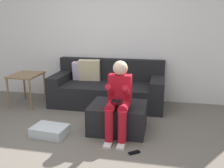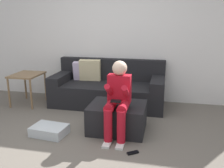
# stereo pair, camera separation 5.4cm
# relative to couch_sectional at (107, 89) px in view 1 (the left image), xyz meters

# --- Properties ---
(ground_plane) EXTENTS (8.20, 8.20, 0.00)m
(ground_plane) POSITION_rel_couch_sectional_xyz_m (-0.03, -1.79, -0.31)
(ground_plane) COLOR #6B6359
(wall_back) EXTENTS (6.31, 0.10, 2.51)m
(wall_back) POSITION_rel_couch_sectional_xyz_m (-0.03, 0.44, 0.95)
(wall_back) COLOR white
(wall_back) RESTS_ON ground_plane
(couch_sectional) EXTENTS (2.13, 0.89, 0.85)m
(couch_sectional) POSITION_rel_couch_sectional_xyz_m (0.00, 0.00, 0.00)
(couch_sectional) COLOR black
(couch_sectional) RESTS_ON ground_plane
(ottoman) EXTENTS (0.82, 0.66, 0.41)m
(ottoman) POSITION_rel_couch_sectional_xyz_m (0.42, -1.13, -0.10)
(ottoman) COLOR black
(ottoman) RESTS_ON ground_plane
(person_seated) EXTENTS (0.32, 0.61, 1.08)m
(person_seated) POSITION_rel_couch_sectional_xyz_m (0.46, -1.33, 0.28)
(person_seated) COLOR red
(person_seated) RESTS_ON ground_plane
(storage_bin) EXTENTS (0.53, 0.40, 0.14)m
(storage_bin) POSITION_rel_couch_sectional_xyz_m (-0.52, -1.49, -0.24)
(storage_bin) COLOR silver
(storage_bin) RESTS_ON ground_plane
(side_table) EXTENTS (0.51, 0.63, 0.60)m
(side_table) POSITION_rel_couch_sectional_xyz_m (-1.53, -0.31, 0.21)
(side_table) COLOR olive
(side_table) RESTS_ON ground_plane
(remote_near_ottoman) EXTENTS (0.15, 0.13, 0.02)m
(remote_near_ottoman) POSITION_rel_couch_sectional_xyz_m (0.74, -1.76, -0.29)
(remote_near_ottoman) COLOR black
(remote_near_ottoman) RESTS_ON ground_plane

